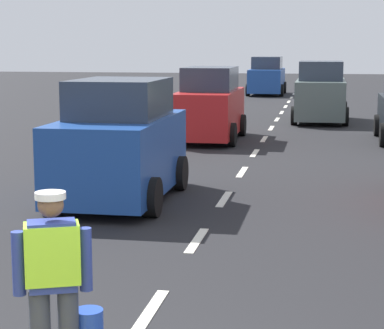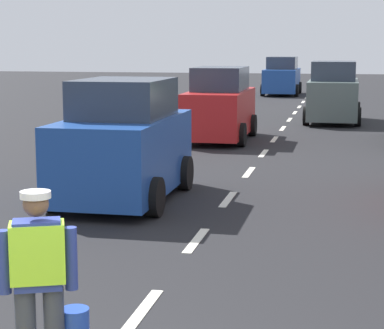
% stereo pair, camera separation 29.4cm
% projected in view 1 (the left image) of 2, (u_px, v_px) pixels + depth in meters
% --- Properties ---
extents(ground_plane, '(96.00, 96.00, 0.00)m').
position_uv_depth(ground_plane, '(272.00, 127.00, 25.78)').
color(ground_plane, black).
extents(lane_center_line, '(0.14, 46.40, 0.01)m').
position_uv_depth(lane_center_line, '(279.00, 116.00, 29.86)').
color(lane_center_line, silver).
rests_on(lane_center_line, ground).
extents(road_worker, '(0.68, 0.56, 1.67)m').
position_uv_depth(road_worker, '(56.00, 277.00, 6.26)').
color(road_worker, '#383D4C').
rests_on(road_worker, ground).
extents(car_oncoming_third, '(2.10, 4.36, 2.17)m').
position_uv_depth(car_oncoming_third, '(267.00, 77.00, 42.32)').
color(car_oncoming_third, '#1E4799').
rests_on(car_oncoming_third, ground).
extents(car_oncoming_second, '(1.91, 4.07, 2.21)m').
position_uv_depth(car_oncoming_second, '(210.00, 106.00, 22.20)').
color(car_oncoming_second, red).
rests_on(car_oncoming_second, ground).
extents(car_outgoing_far, '(2.03, 4.10, 2.27)m').
position_uv_depth(car_outgoing_far, '(321.00, 94.00, 27.43)').
color(car_outgoing_far, slate).
rests_on(car_outgoing_far, ground).
extents(car_oncoming_lead, '(2.03, 3.85, 2.25)m').
position_uv_depth(car_oncoming_lead, '(120.00, 145.00, 13.60)').
color(car_oncoming_lead, '#1E4799').
rests_on(car_oncoming_lead, ground).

